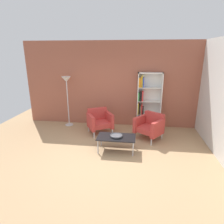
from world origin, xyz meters
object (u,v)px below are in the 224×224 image
object	(u,v)px
armchair_corner_red	(100,121)
floor_lamp_torchiere	(67,85)
coffee_table_low	(116,138)
armchair_by_bookshelf	(150,126)
decorative_bowl	(116,136)
bookshelf_tall	(146,102)

from	to	relation	value
armchair_corner_red	floor_lamp_torchiere	distance (m)	1.69
armchair_corner_red	floor_lamp_torchiere	xyz separation A→B (m)	(-1.23, 0.53, 1.03)
coffee_table_low	armchair_by_bookshelf	world-z (taller)	armchair_by_bookshelf
decorative_bowl	floor_lamp_torchiere	bearing A→B (deg)	138.79
coffee_table_low	armchair_corner_red	size ratio (longest dim) A/B	1.07
coffee_table_low	armchair_by_bookshelf	bearing A→B (deg)	44.39
armchair_corner_red	armchair_by_bookshelf	size ratio (longest dim) A/B	0.99
armchair_by_bookshelf	bookshelf_tall	bearing A→B (deg)	132.22
decorative_bowl	armchair_corner_red	world-z (taller)	armchair_corner_red
bookshelf_tall	armchair_by_bookshelf	size ratio (longest dim) A/B	2.01
coffee_table_low	armchair_corner_red	bearing A→B (deg)	120.80
bookshelf_tall	decorative_bowl	bearing A→B (deg)	-114.11
floor_lamp_torchiere	decorative_bowl	bearing A→B (deg)	-41.21
coffee_table_low	decorative_bowl	distance (m)	0.07
coffee_table_low	bookshelf_tall	bearing A→B (deg)	65.89
coffee_table_low	floor_lamp_torchiere	xyz separation A→B (m)	(-1.90, 1.67, 1.08)
bookshelf_tall	armchair_by_bookshelf	bearing A→B (deg)	-83.83
bookshelf_tall	armchair_by_bookshelf	distance (m)	1.05
armchair_corner_red	armchair_by_bookshelf	bearing A→B (deg)	-38.86
bookshelf_tall	decorative_bowl	world-z (taller)	bookshelf_tall
armchair_corner_red	armchair_by_bookshelf	xyz separation A→B (m)	(1.59, -0.25, 0.00)
coffee_table_low	armchair_by_bookshelf	distance (m)	1.27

